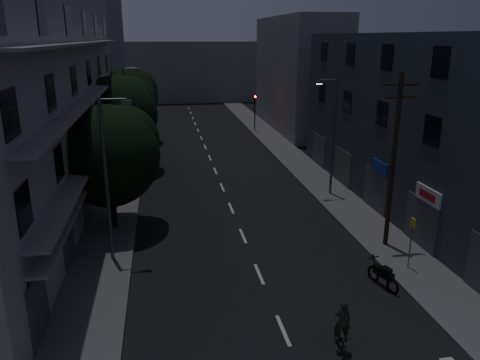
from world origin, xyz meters
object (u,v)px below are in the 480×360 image
object	(u,v)px
bus_stop_sign	(412,234)
cyclist	(341,334)
utility_pole	(394,158)
motorcycle	(383,276)

from	to	relation	value
bus_stop_sign	cyclist	distance (m)	7.62
utility_pole	motorcycle	world-z (taller)	utility_pole
motorcycle	cyclist	xyz separation A→B (m)	(-3.53, -4.00, 0.17)
utility_pole	bus_stop_sign	world-z (taller)	utility_pole
utility_pole	bus_stop_sign	xyz separation A→B (m)	(-0.15, -2.69, -2.98)
utility_pole	cyclist	world-z (taller)	utility_pole
bus_stop_sign	cyclist	size ratio (longest dim) A/B	1.24
utility_pole	motorcycle	xyz separation A→B (m)	(-2.05, -3.90, -4.35)
bus_stop_sign	motorcycle	world-z (taller)	bus_stop_sign
motorcycle	utility_pole	bearing A→B (deg)	47.71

